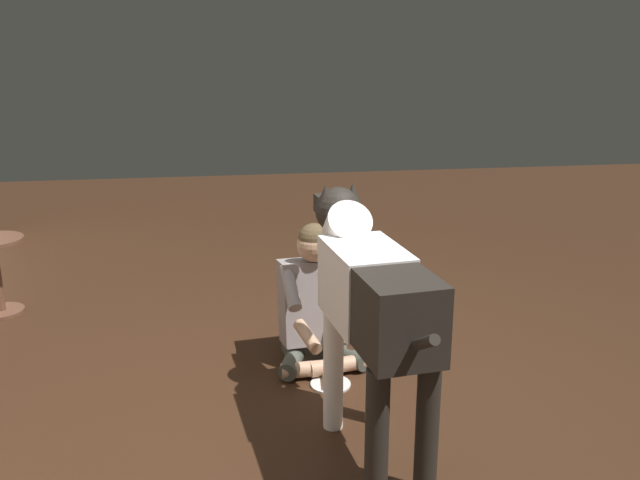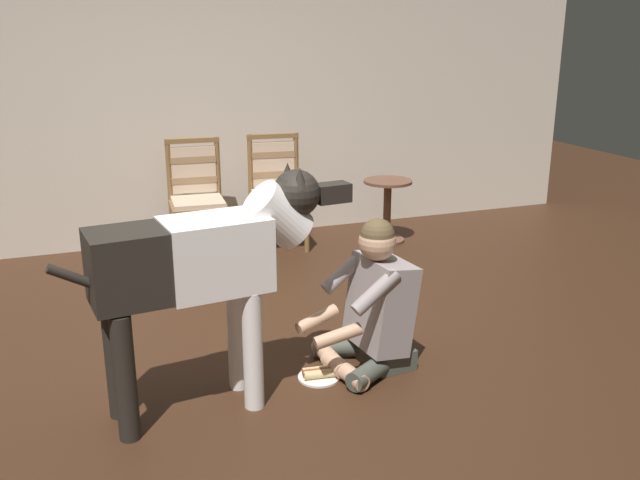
{
  "view_description": "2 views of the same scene",
  "coord_description": "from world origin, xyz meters",
  "px_view_note": "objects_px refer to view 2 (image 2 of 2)",
  "views": [
    {
      "loc": [
        -3.24,
        0.49,
        1.91
      ],
      "look_at": [
        0.35,
        -0.07,
        0.87
      ],
      "focal_mm": 38.55,
      "sensor_mm": 36.0,
      "label": 1
    },
    {
      "loc": [
        -0.88,
        -3.37,
        1.88
      ],
      "look_at": [
        0.27,
        -0.25,
        0.85
      ],
      "focal_mm": 38.7,
      "sensor_mm": 36.0,
      "label": 2
    }
  ],
  "objects_px": {
    "large_dog": "(204,263)",
    "hot_dog_on_plate": "(319,374)",
    "person_sitting_on_floor": "(373,307)",
    "round_side_table": "(387,205)",
    "dining_chair_left_of_pair": "(196,192)",
    "dining_chair_right_of_pair": "(276,185)"
  },
  "relations": [
    {
      "from": "hot_dog_on_plate",
      "to": "round_side_table",
      "type": "height_order",
      "value": "round_side_table"
    },
    {
      "from": "dining_chair_right_of_pair",
      "to": "hot_dog_on_plate",
      "type": "height_order",
      "value": "dining_chair_right_of_pair"
    },
    {
      "from": "hot_dog_on_plate",
      "to": "round_side_table",
      "type": "xyz_separation_m",
      "value": [
        1.47,
        2.21,
        0.32
      ]
    },
    {
      "from": "large_dog",
      "to": "round_side_table",
      "type": "bearing_deg",
      "value": 47.48
    },
    {
      "from": "person_sitting_on_floor",
      "to": "large_dog",
      "type": "relative_size",
      "value": 0.58
    },
    {
      "from": "dining_chair_right_of_pair",
      "to": "round_side_table",
      "type": "xyz_separation_m",
      "value": [
        0.96,
        -0.27,
        -0.2
      ]
    },
    {
      "from": "dining_chair_left_of_pair",
      "to": "hot_dog_on_plate",
      "type": "bearing_deg",
      "value": -85.4
    },
    {
      "from": "person_sitting_on_floor",
      "to": "round_side_table",
      "type": "distance_m",
      "value": 2.45
    },
    {
      "from": "dining_chair_right_of_pair",
      "to": "person_sitting_on_floor",
      "type": "bearing_deg",
      "value": -93.93
    },
    {
      "from": "person_sitting_on_floor",
      "to": "hot_dog_on_plate",
      "type": "relative_size",
      "value": 3.75
    },
    {
      "from": "large_dog",
      "to": "hot_dog_on_plate",
      "type": "distance_m",
      "value": 0.98
    },
    {
      "from": "dining_chair_left_of_pair",
      "to": "dining_chair_right_of_pair",
      "type": "xyz_separation_m",
      "value": [
        0.71,
        -0.0,
        0.0
      ]
    },
    {
      "from": "dining_chair_right_of_pair",
      "to": "hot_dog_on_plate",
      "type": "bearing_deg",
      "value": -101.63
    },
    {
      "from": "large_dog",
      "to": "person_sitting_on_floor",
      "type": "bearing_deg",
      "value": 6.69
    },
    {
      "from": "dining_chair_left_of_pair",
      "to": "dining_chair_right_of_pair",
      "type": "relative_size",
      "value": 1.0
    },
    {
      "from": "dining_chair_right_of_pair",
      "to": "large_dog",
      "type": "xyz_separation_m",
      "value": [
        -1.13,
        -2.55,
        0.24
      ]
    },
    {
      "from": "person_sitting_on_floor",
      "to": "round_side_table",
      "type": "relative_size",
      "value": 1.54
    },
    {
      "from": "large_dog",
      "to": "hot_dog_on_plate",
      "type": "height_order",
      "value": "large_dog"
    },
    {
      "from": "large_dog",
      "to": "hot_dog_on_plate",
      "type": "relative_size",
      "value": 6.46
    },
    {
      "from": "dining_chair_left_of_pair",
      "to": "hot_dog_on_plate",
      "type": "height_order",
      "value": "dining_chair_left_of_pair"
    },
    {
      "from": "round_side_table",
      "to": "hot_dog_on_plate",
      "type": "bearing_deg",
      "value": -123.67
    },
    {
      "from": "hot_dog_on_plate",
      "to": "large_dog",
      "type": "bearing_deg",
      "value": -173.31
    }
  ]
}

